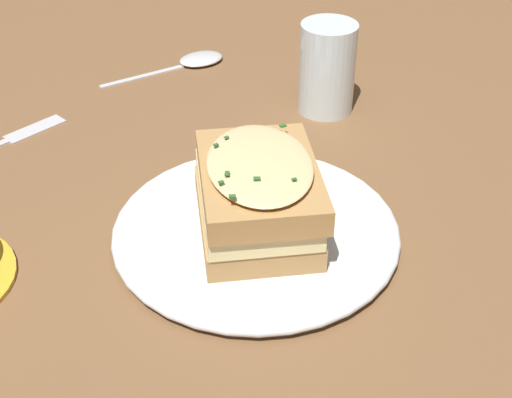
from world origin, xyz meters
The scene contains 6 objects.
ground_plane centered at (0.00, 0.00, 0.00)m, with size 2.40×2.40×0.00m, color brown.
dinner_plate centered at (0.03, 0.00, 0.01)m, with size 0.27×0.27×0.01m.
sandwich centered at (0.02, 0.00, 0.05)m, with size 0.12×0.16×0.08m.
water_glass centered at (-0.06, -0.25, 0.05)m, with size 0.07×0.07×0.11m, color silver.
fork centered at (0.31, -0.18, 0.00)m, with size 0.15×0.15×0.00m.
spoon centered at (0.10, -0.38, 0.00)m, with size 0.17×0.11×0.01m.
Camera 1 is at (0.03, 0.52, 0.43)m, focal length 50.00 mm.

